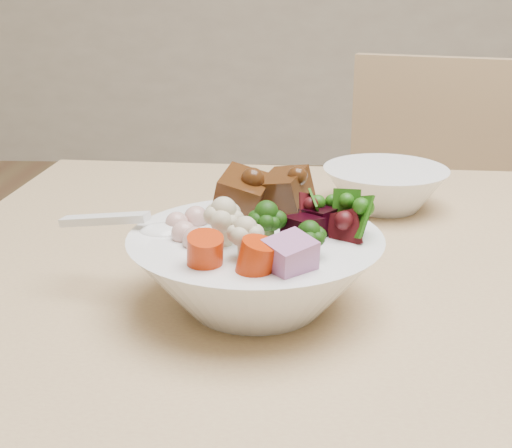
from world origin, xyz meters
The scene contains 4 objects.
chair_far centered at (-0.20, 0.55, 0.46)m, with size 0.47×0.47×0.82m.
food_bowl centered at (-0.49, -0.13, 0.74)m, with size 0.21×0.21×0.11m.
soup_spoon centered at (-0.59, -0.12, 0.77)m, with size 0.12×0.05×0.02m.
side_bowl centered at (-0.36, 0.14, 0.73)m, with size 0.15×0.15×0.05m, color white, non-canonical shape.
Camera 1 is at (-0.47, -0.68, 0.97)m, focal length 50.00 mm.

